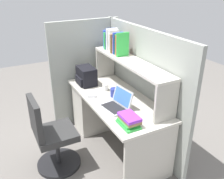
# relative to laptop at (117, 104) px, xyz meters

# --- Properties ---
(ground_plane) EXTENTS (8.00, 8.00, 0.00)m
(ground_plane) POSITION_rel_laptop_xyz_m (-0.23, 0.10, -0.78)
(ground_plane) COLOR slate
(desk) EXTENTS (1.60, 0.70, 0.73)m
(desk) POSITION_rel_laptop_xyz_m (-0.62, 0.10, -0.38)
(desk) COLOR beige
(desk) RESTS_ON ground_plane
(cubicle_partition_rear) EXTENTS (1.84, 0.05, 1.55)m
(cubicle_partition_rear) POSITION_rel_laptop_xyz_m (-0.23, 0.48, -0.01)
(cubicle_partition_rear) COLOR #939991
(cubicle_partition_rear) RESTS_ON ground_plane
(cubicle_partition_left) EXTENTS (0.05, 1.06, 1.55)m
(cubicle_partition_left) POSITION_rel_laptop_xyz_m (-1.08, 0.05, -0.01)
(cubicle_partition_left) COLOR #939991
(cubicle_partition_left) RESTS_ON ground_plane
(overhead_hutch) EXTENTS (1.44, 0.28, 0.45)m
(overhead_hutch) POSITION_rel_laptop_xyz_m (-0.23, 0.30, 0.30)
(overhead_hutch) COLOR #BCB7AC
(overhead_hutch) RESTS_ON desk
(reference_books_on_shelf) EXTENTS (0.45, 0.18, 0.29)m
(reference_books_on_shelf) POSITION_rel_laptop_xyz_m (-0.63, 0.30, 0.53)
(reference_books_on_shelf) COLOR blue
(reference_books_on_shelf) RESTS_ON overhead_hutch
(laptop) EXTENTS (0.34, 0.30, 0.22)m
(laptop) POSITION_rel_laptop_xyz_m (0.00, 0.00, 0.00)
(laptop) COLOR #B7BABF
(laptop) RESTS_ON desk
(backpack) EXTENTS (0.30, 0.23, 0.24)m
(backpack) POSITION_rel_laptop_xyz_m (-0.79, -0.06, 0.07)
(backpack) COLOR black
(backpack) RESTS_ON desk
(computer_mouse) EXTENTS (0.10, 0.12, 0.03)m
(computer_mouse) POSITION_rel_laptop_xyz_m (-0.38, -0.15, -0.03)
(computer_mouse) COLOR silver
(computer_mouse) RESTS_ON desk
(paper_cup) EXTENTS (0.08, 0.08, 0.09)m
(paper_cup) POSITION_rel_laptop_xyz_m (-0.48, 0.08, -0.01)
(paper_cup) COLOR white
(paper_cup) RESTS_ON desk
(snack_canister) EXTENTS (0.10, 0.10, 0.11)m
(snack_canister) POSITION_rel_laptop_xyz_m (-0.27, 0.10, 0.00)
(snack_canister) COLOR navy
(snack_canister) RESTS_ON desk
(desk_book_stack) EXTENTS (0.25, 0.17, 0.11)m
(desk_book_stack) POSITION_rel_laptop_xyz_m (0.37, -0.06, 0.00)
(desk_book_stack) COLOR green
(desk_book_stack) RESTS_ON desk
(office_chair) EXTENTS (0.52, 0.52, 0.93)m
(office_chair) POSITION_rel_laptop_xyz_m (-0.23, -0.73, -0.39)
(office_chair) COLOR black
(office_chair) RESTS_ON ground_plane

